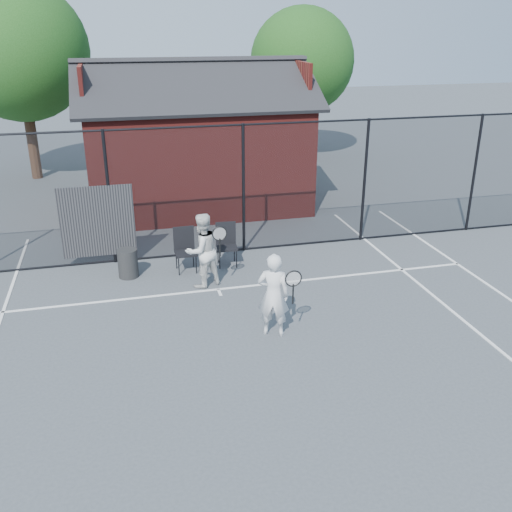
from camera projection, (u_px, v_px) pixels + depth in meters
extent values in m
plane|color=#404649|center=(253.00, 370.00, 8.93)|extent=(80.00, 80.00, 0.00)
cube|color=white|center=(218.00, 289.00, 11.62)|extent=(11.00, 0.06, 0.01)
cube|color=white|center=(220.00, 292.00, 11.49)|extent=(0.06, 0.30, 0.01)
cylinder|color=black|center=(109.00, 198.00, 12.40)|extent=(0.07, 0.07, 3.00)
cylinder|color=black|center=(243.00, 189.00, 13.08)|extent=(0.07, 0.07, 3.00)
cylinder|color=black|center=(364.00, 181.00, 13.75)|extent=(0.07, 0.07, 3.00)
cylinder|color=black|center=(474.00, 174.00, 14.43)|extent=(0.07, 0.07, 3.00)
cylinder|color=black|center=(198.00, 127.00, 12.30)|extent=(22.00, 0.04, 0.04)
cylinder|color=black|center=(203.00, 253.00, 13.41)|extent=(22.00, 0.04, 0.04)
cube|color=black|center=(200.00, 192.00, 12.85)|extent=(22.00, 3.00, 0.01)
cube|color=black|center=(98.00, 222.00, 12.51)|extent=(1.60, 0.04, 1.60)
cube|color=maroon|center=(196.00, 155.00, 16.56)|extent=(6.00, 4.00, 3.00)
cube|color=black|center=(199.00, 85.00, 14.89)|extent=(6.50, 2.36, 1.32)
cube|color=black|center=(188.00, 79.00, 16.69)|extent=(6.50, 2.36, 1.32)
cube|color=maroon|center=(83.00, 84.00, 15.13)|extent=(0.10, 2.80, 1.06)
cube|color=maroon|center=(295.00, 80.00, 16.45)|extent=(0.10, 2.80, 1.06)
cylinder|color=black|center=(33.00, 142.00, 19.57)|extent=(0.36, 0.36, 2.52)
sphere|color=#184213|center=(19.00, 51.00, 18.46)|extent=(4.48, 4.48, 4.48)
cylinder|color=black|center=(300.00, 129.00, 22.77)|extent=(0.36, 0.36, 2.23)
sphere|color=#184213|center=(302.00, 61.00, 21.78)|extent=(3.97, 3.97, 3.97)
imported|color=silver|center=(273.00, 295.00, 9.69)|extent=(0.65, 0.55, 1.50)
torus|color=black|center=(293.00, 279.00, 9.32)|extent=(0.29, 0.02, 0.29)
cylinder|color=black|center=(293.00, 294.00, 9.43)|extent=(0.03, 0.03, 0.36)
imported|color=silver|center=(202.00, 250.00, 11.52)|extent=(0.93, 0.84, 1.55)
torus|color=black|center=(220.00, 234.00, 11.15)|extent=(0.30, 0.02, 0.30)
cylinder|color=black|center=(220.00, 247.00, 11.26)|extent=(0.03, 0.03, 0.37)
cube|color=black|center=(227.00, 246.00, 12.63)|extent=(0.49, 0.50, 0.94)
cube|color=black|center=(186.00, 251.00, 12.32)|extent=(0.46, 0.48, 0.94)
cylinder|color=black|center=(128.00, 263.00, 12.11)|extent=(0.43, 0.43, 0.62)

